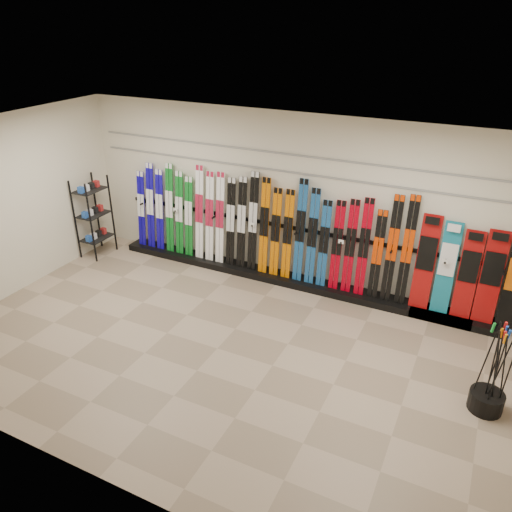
% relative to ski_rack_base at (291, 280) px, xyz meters
% --- Properties ---
extents(floor, '(8.00, 8.00, 0.00)m').
position_rel_ski_rack_base_xyz_m(floor, '(-0.22, -2.28, -0.06)').
color(floor, '#86725C').
rests_on(floor, ground).
extents(back_wall, '(8.00, 0.00, 8.00)m').
position_rel_ski_rack_base_xyz_m(back_wall, '(-0.22, 0.22, 1.44)').
color(back_wall, beige).
rests_on(back_wall, floor).
extents(left_wall, '(0.00, 5.00, 5.00)m').
position_rel_ski_rack_base_xyz_m(left_wall, '(-4.22, -2.28, 1.44)').
color(left_wall, beige).
rests_on(left_wall, floor).
extents(ceiling, '(8.00, 8.00, 0.00)m').
position_rel_ski_rack_base_xyz_m(ceiling, '(-0.22, -2.28, 2.94)').
color(ceiling, silver).
rests_on(ceiling, back_wall).
extents(ski_rack_base, '(8.00, 0.40, 0.12)m').
position_rel_ski_rack_base_xyz_m(ski_rack_base, '(0.00, 0.00, 0.00)').
color(ski_rack_base, black).
rests_on(ski_rack_base, floor).
extents(skis, '(5.38, 0.20, 1.83)m').
position_rel_ski_rack_base_xyz_m(skis, '(-0.67, 0.03, 0.90)').
color(skis, '#100697').
rests_on(skis, ski_rack_base).
extents(snowboards, '(1.57, 0.24, 1.54)m').
position_rel_ski_rack_base_xyz_m(snowboards, '(2.85, 0.07, 0.79)').
color(snowboards, '#990C0C').
rests_on(snowboards, ski_rack_base).
extents(accessory_rack, '(0.40, 0.60, 1.59)m').
position_rel_ski_rack_base_xyz_m(accessory_rack, '(-3.97, -0.58, 0.74)').
color(accessory_rack, black).
rests_on(accessory_rack, floor).
extents(pole_bin, '(0.42, 0.42, 0.25)m').
position_rel_ski_rack_base_xyz_m(pole_bin, '(3.38, -1.88, 0.07)').
color(pole_bin, black).
rests_on(pole_bin, floor).
extents(ski_poles, '(0.37, 0.36, 1.18)m').
position_rel_ski_rack_base_xyz_m(ski_poles, '(3.40, -1.85, 0.55)').
color(ski_poles, black).
rests_on(ski_poles, pole_bin).
extents(slatwall_rail_0, '(7.60, 0.02, 0.03)m').
position_rel_ski_rack_base_xyz_m(slatwall_rail_0, '(-0.22, 0.20, 1.94)').
color(slatwall_rail_0, gray).
rests_on(slatwall_rail_0, back_wall).
extents(slatwall_rail_1, '(7.60, 0.02, 0.03)m').
position_rel_ski_rack_base_xyz_m(slatwall_rail_1, '(-0.22, 0.20, 2.24)').
color(slatwall_rail_1, gray).
rests_on(slatwall_rail_1, back_wall).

